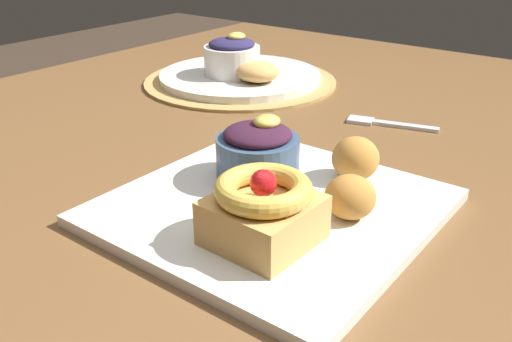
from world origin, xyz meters
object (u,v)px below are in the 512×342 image
fritter_front (350,197)px  fritter_middle (355,158)px  front_plate (272,207)px  back_plate (240,76)px  back_ramekin (232,57)px  fork (385,123)px  berry_ramekin (260,151)px  back_pastry (258,72)px  cake_slice (263,210)px

fritter_front → fritter_middle: 0.08m
fritter_middle → fritter_front: bearing=-154.9°
fritter_front → fritter_middle: bearing=25.1°
fritter_middle → front_plate: bearing=158.5°
back_plate → back_ramekin: size_ratio=2.95×
back_plate → fork: (-0.04, -0.30, -0.01)m
berry_ramekin → back_pastry: size_ratio=1.23×
berry_ramekin → back_ramekin: size_ratio=0.93×
fork → fritter_front: bearing=93.4°
fork → berry_ramekin: bearing=69.7°
back_ramekin → back_pastry: size_ratio=1.32×
back_ramekin → berry_ramekin: bearing=-136.2°
fritter_front → front_plate: bearing=105.4°
berry_ramekin → back_ramekin: bearing=43.8°
cake_slice → back_pastry: size_ratio=1.22×
front_plate → back_plate: size_ratio=1.04×
cake_slice → berry_ramekin: berry_ramekin is taller
fritter_middle → fork: 0.21m
cake_slice → back_plate: cake_slice is taller
back_plate → back_pastry: (-0.02, -0.06, 0.02)m
back_plate → fork: 0.30m
berry_ramekin → fritter_front: (-0.02, -0.12, -0.01)m
berry_ramekin → back_ramekin: (0.29, 0.28, 0.01)m
berry_ramekin → fork: 0.27m
berry_ramekin → fritter_middle: bearing=-53.9°
fritter_middle → back_ramekin: 0.43m
cake_slice → back_ramekin: size_ratio=0.92×
back_plate → back_ramekin: (-0.02, 0.00, 0.04)m
cake_slice → fritter_front: (0.08, -0.04, -0.01)m
front_plate → berry_ramekin: (0.04, 0.04, 0.04)m
back_ramekin → fork: 0.30m
back_plate → fork: size_ratio=2.23×
cake_slice → back_pastry: bearing=37.8°
front_plate → berry_ramekin: bearing=49.4°
cake_slice → fork: cake_slice is taller
fritter_front → back_ramekin: bearing=52.2°
front_plate → fork: 0.30m
berry_ramekin → back_plate: (0.31, 0.27, -0.03)m
fritter_front → back_pastry: 0.45m
back_ramekin → back_pastry: back_ramekin is taller
front_plate → back_plate: bearing=42.7°
fritter_front → back_plate: size_ratio=0.17×
fritter_front → back_ramekin: (0.31, 0.39, 0.02)m
front_plate → back_ramekin: back_ramekin is taller
back_pastry → berry_ramekin: bearing=-142.4°
fritter_middle → back_pastry: fritter_middle is taller
berry_ramekin → cake_slice: bearing=-141.7°
berry_ramekin → front_plate: bearing=-130.6°
front_plate → fritter_front: 0.08m
cake_slice → fritter_front: cake_slice is taller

